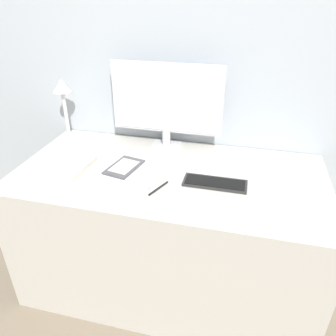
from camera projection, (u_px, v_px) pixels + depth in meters
The scene contains 10 objects.
ground_plane at pixel (161, 302), 1.79m from camera, with size 10.00×10.00×0.00m, color gray.
wall_back at pixel (188, 56), 1.69m from camera, with size 3.60×0.05×2.40m.
desk at pixel (169, 231), 1.76m from camera, with size 1.49×0.75×0.73m.
monitor at pixel (166, 102), 1.72m from camera, with size 0.60×0.11×0.46m.
keyboard at pixel (215, 183), 1.49m from camera, with size 0.29×0.11×0.01m.
laptop at pixel (123, 172), 1.56m from camera, with size 0.32×0.23×0.02m.
ereader at pixel (124, 167), 1.57m from camera, with size 0.16×0.22×0.01m.
desk_lamp at pixel (64, 100), 1.82m from camera, with size 0.10×0.10×0.35m.
notebook at pixel (69, 166), 1.61m from camera, with size 0.19×0.25×0.03m.
pen at pixel (159, 188), 1.45m from camera, with size 0.06×0.13×0.01m.
Camera 1 is at (0.33, -1.16, 1.52)m, focal length 35.00 mm.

